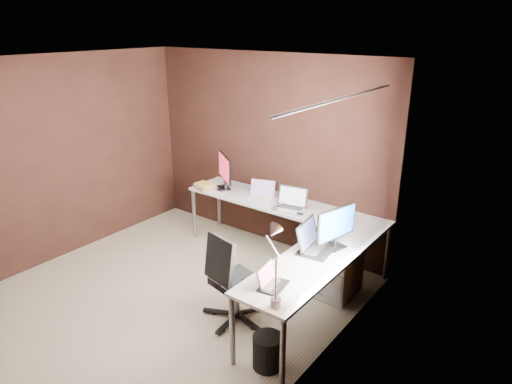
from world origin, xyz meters
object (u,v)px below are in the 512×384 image
Objects in this scene: monitor_right at (336,225)px; laptop_silver at (290,204)px; monitor_left at (225,170)px; desk_lamp at (274,254)px; laptop_white at (261,194)px; wastebasket at (268,351)px; book_stack at (204,186)px; drawer_pedestal at (337,269)px; office_chair at (234,295)px; laptop_black_big at (314,243)px; laptop_black_small at (271,282)px.

monitor_right is 1.10m from laptop_silver.
desk_lamp reaches higher than monitor_left.
monitor_right is at bearing 105.02° from desk_lamp.
laptop_white is 1.22× the size of wastebasket.
desk_lamp is (1.42, -1.78, 0.37)m from laptop_white.
book_stack is (-1.29, -0.12, -0.02)m from laptop_silver.
wastebasket is (0.07, -1.40, -0.15)m from drawer_pedestal.
monitor_right is 2.26m from book_stack.
office_chair is at bearing -91.22° from laptop_silver.
monitor_right is at bearing -53.34° from laptop_black_big.
book_stack is (-0.80, -0.20, -0.01)m from laptop_white.
book_stack is (-2.04, 0.63, -0.02)m from laptop_black_big.
laptop_black_small is (1.89, -1.62, -0.22)m from monitor_left.
laptop_silver is 1.41× the size of book_stack.
desk_lamp is (0.18, -0.96, 0.36)m from laptop_black_big.
monitor_left is 1.50× the size of wastebasket.
wastebasket is at bearing -6.63° from monitor_left.
laptop_black_big reaches higher than wastebasket.
monitor_left is at bearing 152.39° from desk_lamp.
monitor_left is 2.69m from desk_lamp.
laptop_white is 2.31m from desk_lamp.
monitor_right is at bearing -69.73° from drawer_pedestal.
office_chair is at bearing -81.84° from laptop_white.
monitor_left is 0.99× the size of laptop_black_big.
laptop_black_small is at bearing -5.50° from monitor_left.
laptop_black_big is (-0.04, -0.48, 0.49)m from drawer_pedestal.
laptop_black_big is 0.70× the size of desk_lamp.
laptop_silver is at bearing 117.23° from wastebasket.
laptop_white reaches higher than drawer_pedestal.
laptop_black_big is 1.04m from desk_lamp.
monitor_right is 1.66× the size of wastebasket.
laptop_silver is at bearing 161.05° from drawer_pedestal.
laptop_black_big is at bearing 57.31° from office_chair.
laptop_silver is 0.91× the size of laptop_black_big.
laptop_black_small is 0.63m from wastebasket.
book_stack is at bearing 65.40° from laptop_black_big.
wastebasket is (1.35, -1.74, -0.62)m from laptop_white.
laptop_black_small is at bearing -9.40° from office_chair.
laptop_silver is 1.75m from laptop_black_small.
desk_lamp is at bearing -176.80° from laptop_black_big.
laptop_white is 0.83m from book_stack.
desk_lamp is (0.13, -0.15, 0.37)m from laptop_black_small.
laptop_silver reaches higher than laptop_white.
laptop_white is at bearing 13.72° from book_stack.
monitor_left is at bearing 41.95° from book_stack.
desk_lamp reaches higher than laptop_white.
laptop_silver is at bearing 132.36° from desk_lamp.
laptop_white reaches higher than book_stack.
laptop_black_big is at bearing -51.46° from laptop_white.
laptop_black_big is at bearing 11.26° from monitor_left.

